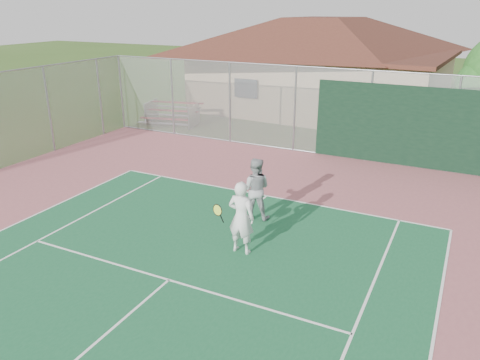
% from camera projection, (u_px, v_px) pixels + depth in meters
% --- Properties ---
extents(back_fence, '(20.08, 0.11, 3.53)m').
position_uv_depth(back_fence, '(371.00, 120.00, 17.83)').
color(back_fence, gray).
rests_on(back_fence, ground).
extents(side_fence_left, '(0.08, 9.00, 3.50)m').
position_uv_depth(side_fence_left, '(49.00, 110.00, 19.10)').
color(side_fence_left, gray).
rests_on(side_fence_left, ground).
extents(clubhouse, '(14.73, 10.33, 6.11)m').
position_uv_depth(clubhouse, '(322.00, 56.00, 26.21)').
color(clubhouse, tan).
rests_on(clubhouse, ground).
extents(bleachers, '(3.08, 2.16, 1.04)m').
position_uv_depth(bleachers, '(172.00, 113.00, 24.10)').
color(bleachers, '#A32825').
rests_on(bleachers, ground).
extents(player_white_front, '(0.99, 0.60, 1.86)m').
position_uv_depth(player_white_front, '(241.00, 218.00, 11.32)').
color(player_white_front, silver).
rests_on(player_white_front, ground).
extents(player_grey_back, '(1.02, 0.88, 1.80)m').
position_uv_depth(player_grey_back, '(255.00, 189.00, 13.17)').
color(player_grey_back, '#959799').
rests_on(player_grey_back, ground).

